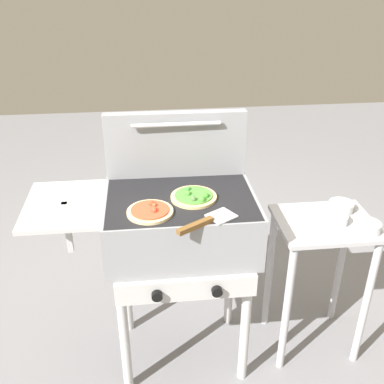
% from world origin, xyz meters
% --- Properties ---
extents(ground_plane, '(8.00, 8.00, 0.00)m').
position_xyz_m(ground_plane, '(0.00, 0.00, 0.00)').
color(ground_plane, gray).
extents(grill, '(0.96, 0.53, 0.90)m').
position_xyz_m(grill, '(-0.01, -0.00, 0.76)').
color(grill, gray).
rests_on(grill, ground_plane).
extents(grill_lid_open, '(0.63, 0.08, 0.30)m').
position_xyz_m(grill_lid_open, '(0.00, 0.21, 1.05)').
color(grill_lid_open, gray).
rests_on(grill_lid_open, grill).
extents(pizza_veggie, '(0.19, 0.19, 0.04)m').
position_xyz_m(pizza_veggie, '(0.06, -0.02, 0.91)').
color(pizza_veggie, '#E0C17F').
rests_on(pizza_veggie, grill).
extents(pizza_pepperoni, '(0.18, 0.18, 0.03)m').
position_xyz_m(pizza_pepperoni, '(-0.13, -0.12, 0.91)').
color(pizza_pepperoni, beige).
rests_on(pizza_pepperoni, grill).
extents(spatula, '(0.25, 0.18, 0.02)m').
position_xyz_m(spatula, '(0.08, -0.22, 0.91)').
color(spatula, '#B7BABF').
rests_on(spatula, grill).
extents(prep_table, '(0.44, 0.36, 0.73)m').
position_xyz_m(prep_table, '(0.66, 0.00, 0.53)').
color(prep_table, '#B2B2B7').
rests_on(prep_table, ground_plane).
extents(topping_bowl_near, '(0.11, 0.11, 0.04)m').
position_xyz_m(topping_bowl_near, '(0.76, 0.08, 0.75)').
color(topping_bowl_near, silver).
rests_on(topping_bowl_near, prep_table).
extents(topping_bowl_far, '(0.11, 0.11, 0.04)m').
position_xyz_m(topping_bowl_far, '(0.69, -0.02, 0.75)').
color(topping_bowl_far, silver).
rests_on(topping_bowl_far, prep_table).
extents(topping_bowl_middle, '(0.11, 0.11, 0.04)m').
position_xyz_m(topping_bowl_middle, '(0.81, -0.10, 0.75)').
color(topping_bowl_middle, silver).
rests_on(topping_bowl_middle, prep_table).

